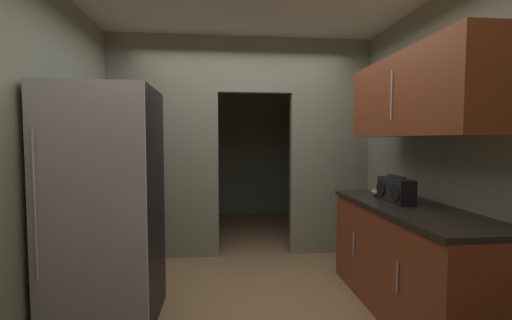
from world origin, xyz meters
TOP-DOWN VIEW (x-y plane):
  - ground at (0.00, 0.00)m, footprint 20.00×20.00m
  - kitchen_overhead_slab at (0.00, 0.42)m, footprint 3.58×6.82m
  - kitchen_partition at (-0.04, 1.41)m, footprint 3.18×0.12m
  - adjoining_room_shell at (0.00, 3.09)m, footprint 3.18×2.45m
  - kitchen_flank_right at (1.64, -0.54)m, footprint 0.10×3.91m
  - refrigerator at (-1.16, -0.05)m, footprint 0.77×0.78m
  - lower_cabinet_run at (1.27, -0.18)m, footprint 0.64×1.79m
  - upper_cabinet_counterside at (1.27, -0.18)m, footprint 0.36×1.61m
  - boombox at (1.24, -0.01)m, footprint 0.15×0.41m
  - book_stack at (1.26, 0.32)m, footprint 0.15×0.17m

SIDE VIEW (x-z plane):
  - ground at x=0.00m, z-range 0.00..0.00m
  - lower_cabinet_run at x=1.27m, z-range 0.00..0.90m
  - refrigerator at x=-1.16m, z-range 0.00..1.84m
  - book_stack at x=1.26m, z-range 0.90..0.96m
  - boombox at x=1.24m, z-range 0.89..1.12m
  - adjoining_room_shell at x=0.00m, z-range 0.00..2.68m
  - kitchen_flank_right at x=1.64m, z-range 0.00..2.68m
  - kitchen_partition at x=-0.04m, z-range 0.09..2.77m
  - upper_cabinet_counterside at x=1.27m, z-range 1.47..2.12m
  - kitchen_overhead_slab at x=0.00m, z-range 2.68..2.74m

